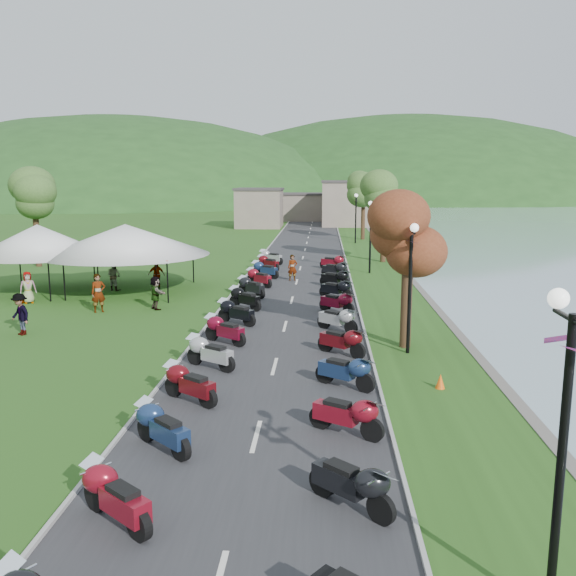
{
  "coord_description": "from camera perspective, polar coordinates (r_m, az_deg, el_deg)",
  "views": [
    {
      "loc": [
        1.7,
        -4.92,
        6.69
      ],
      "look_at": [
        -0.02,
        24.7,
        1.3
      ],
      "focal_mm": 38.0,
      "sensor_mm": 36.0,
      "label": 1
    }
  ],
  "objects": [
    {
      "name": "moto_row_left",
      "position": [
        26.54,
        -5.34,
        -3.13
      ],
      "size": [
        2.6,
        45.3,
        1.1
      ],
      "primitive_type": null,
      "color": "#331411",
      "rests_on": "ground"
    },
    {
      "name": "tree_lakeside",
      "position": [
        24.24,
        11.14,
        2.25
      ],
      "size": [
        2.43,
        2.43,
        6.76
      ],
      "primitive_type": null,
      "color": "#4B752F",
      "rests_on": "ground"
    },
    {
      "name": "pedestrian_c",
      "position": [
        28.77,
        -23.64,
        -4.03
      ],
      "size": [
        1.25,
        1.08,
        1.83
      ],
      "primitive_type": "imported",
      "rotation": [
        0.0,
        0.0,
        5.67
      ],
      "color": "slate",
      "rests_on": "ground"
    },
    {
      "name": "vendor_tent_side",
      "position": [
        38.74,
        -22.23,
        2.58
      ],
      "size": [
        5.01,
        5.01,
        4.0
      ],
      "primitive_type": null,
      "color": "silver",
      "rests_on": "ground"
    },
    {
      "name": "vendor_tent_main",
      "position": [
        37.33,
        -14.87,
        2.74
      ],
      "size": [
        6.54,
        6.54,
        4.0
      ],
      "primitive_type": null,
      "color": "silver",
      "rests_on": "ground"
    },
    {
      "name": "hills_backdrop",
      "position": [
        205.04,
        2.88,
        8.42
      ],
      "size": [
        360.0,
        120.0,
        76.0
      ],
      "primitive_type": null,
      "color": "#285621",
      "rests_on": "ground"
    },
    {
      "name": "moto_row_right",
      "position": [
        26.89,
        4.73,
        -2.94
      ],
      "size": [
        2.6,
        39.04,
        1.1
      ],
      "primitive_type": null,
      "color": "#331411",
      "rests_on": "ground"
    },
    {
      "name": "far_building",
      "position": [
        90.09,
        0.98,
        7.63
      ],
      "size": [
        18.0,
        16.0,
        5.0
      ],
      "primitive_type": "cube",
      "color": "gray",
      "rests_on": "ground"
    },
    {
      "name": "road",
      "position": [
        45.45,
        1.15,
        1.84
      ],
      "size": [
        7.0,
        120.0,
        0.02
      ],
      "primitive_type": "cube",
      "color": "#313133",
      "rests_on": "ground"
    },
    {
      "name": "pedestrian_b",
      "position": [
        38.07,
        -15.91,
        -0.22
      ],
      "size": [
        0.99,
        0.79,
        1.79
      ],
      "primitive_type": "imported",
      "rotation": [
        0.0,
        0.0,
        2.72
      ],
      "color": "slate",
      "rests_on": "ground"
    },
    {
      "name": "streetlamp_near",
      "position": [
        10.21,
        24.18,
        -14.91
      ],
      "size": [
        1.4,
        1.4,
        5.0
      ],
      "primitive_type": null,
      "color": "black",
      "rests_on": "ground"
    },
    {
      "name": "pedestrian_a",
      "position": [
        32.18,
        -17.23,
        -2.17
      ],
      "size": [
        0.88,
        0.82,
        1.96
      ],
      "primitive_type": "imported",
      "rotation": [
        0.0,
        0.0,
        0.55
      ],
      "color": "slate",
      "rests_on": "ground"
    }
  ]
}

